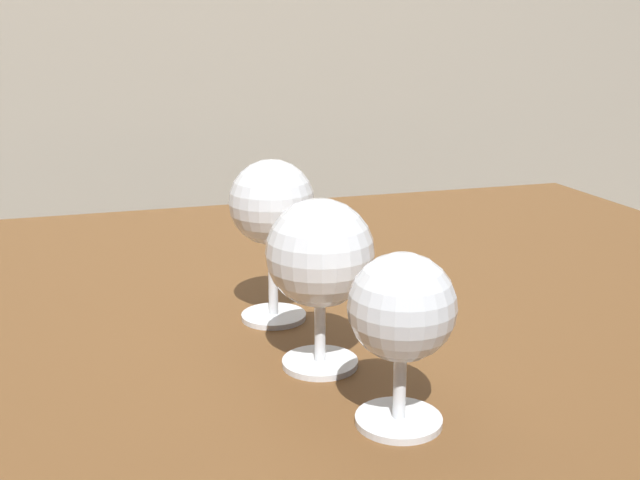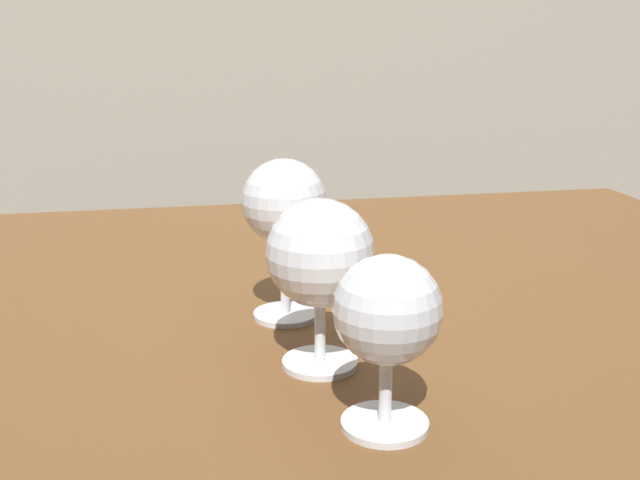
% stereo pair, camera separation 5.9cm
% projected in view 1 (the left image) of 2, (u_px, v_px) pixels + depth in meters
% --- Properties ---
extents(dining_table, '(1.19, 0.83, 0.74)m').
position_uv_depth(dining_table, '(291.00, 378.00, 0.83)').
color(dining_table, brown).
rests_on(dining_table, ground_plane).
extents(wine_glass_cabernet, '(0.07, 0.07, 0.12)m').
position_uv_depth(wine_glass_cabernet, '(396.00, 314.00, 0.51)').
color(wine_glass_cabernet, white).
rests_on(wine_glass_cabernet, dining_table).
extents(wine_glass_rose, '(0.09, 0.09, 0.14)m').
position_uv_depth(wine_glass_rose, '(320.00, 256.00, 0.60)').
color(wine_glass_rose, white).
rests_on(wine_glass_rose, dining_table).
extents(wine_glass_merlot, '(0.08, 0.08, 0.15)m').
position_uv_depth(wine_glass_merlot, '(272.00, 206.00, 0.69)').
color(wine_glass_merlot, white).
rests_on(wine_glass_merlot, dining_table).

